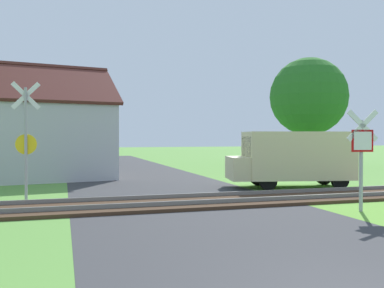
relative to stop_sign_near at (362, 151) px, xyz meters
name	(u,v)px	position (x,y,z in m)	size (l,w,h in m)	color
road_asphalt	(298,265)	(-4.21, -3.81, -1.65)	(6.79, 80.00, 0.01)	#38383A
rail_track	(186,202)	(-4.21, 2.64, -1.59)	(60.00, 2.60, 0.22)	#422D1E
stop_sign_near	(362,151)	(0.00, 0.00, 0.00)	(0.86, 0.22, 2.78)	#9E9EA5
crossing_sign_far	(26,136)	(-8.87, 4.46, 0.42)	(0.88, 0.14, 3.76)	#9E9EA5
house	(34,138)	(-9.13, 12.43, 0.34)	(8.14, 6.99, 5.62)	#B7B7BC
tree_far	(309,96)	(8.64, 16.43, 3.20)	(5.38, 5.38, 7.54)	#513823
mail_truck	(293,157)	(1.12, 5.52, -0.41)	(5.17, 2.78, 2.24)	beige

